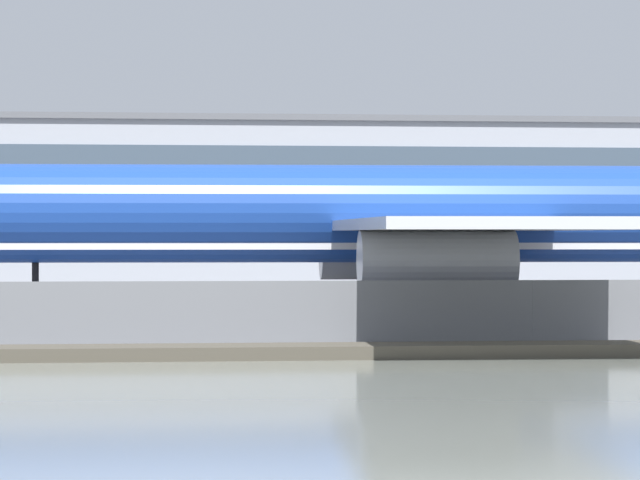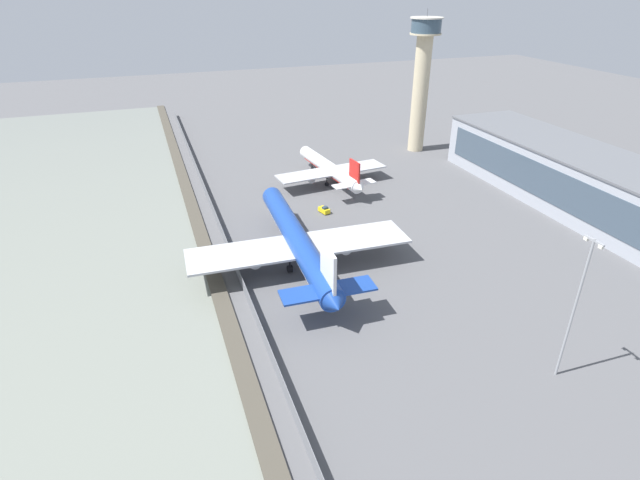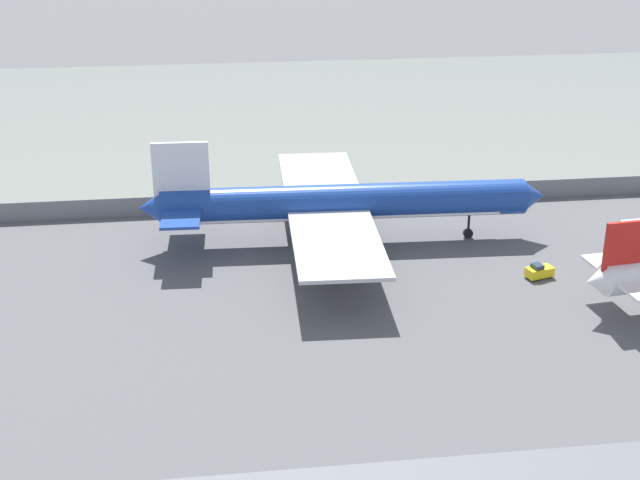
% 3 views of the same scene
% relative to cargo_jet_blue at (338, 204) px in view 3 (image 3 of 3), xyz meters
% --- Properties ---
extents(ground_plane, '(500.00, 500.00, 0.00)m').
position_rel_cargo_jet_blue_xyz_m(ground_plane, '(2.99, 3.22, -5.36)').
color(ground_plane, '#565659').
extents(waterfront_lagoon, '(320.00, 98.00, 0.01)m').
position_rel_cargo_jet_blue_xyz_m(waterfront_lagoon, '(2.99, -67.78, -5.35)').
color(waterfront_lagoon, gray).
rests_on(waterfront_lagoon, ground).
extents(shoreline_seawall, '(320.00, 3.00, 0.50)m').
position_rel_cargo_jet_blue_xyz_m(shoreline_seawall, '(2.99, -17.28, -5.11)').
color(shoreline_seawall, '#474238').
rests_on(shoreline_seawall, ground).
extents(perimeter_fence, '(280.00, 0.10, 2.76)m').
position_rel_cargo_jet_blue_xyz_m(perimeter_fence, '(2.99, -12.78, -3.98)').
color(perimeter_fence, slate).
rests_on(perimeter_fence, ground).
extents(cargo_jet_blue, '(52.05, 44.99, 14.04)m').
position_rel_cargo_jet_blue_xyz_m(cargo_jet_blue, '(0.00, 0.00, 0.00)').
color(cargo_jet_blue, '#193D93').
rests_on(cargo_jet_blue, ground).
extents(baggage_tug, '(3.51, 2.40, 1.80)m').
position_rel_cargo_jet_blue_xyz_m(baggage_tug, '(-22.00, 13.71, -4.55)').
color(baggage_tug, yellow).
rests_on(baggage_tug, ground).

